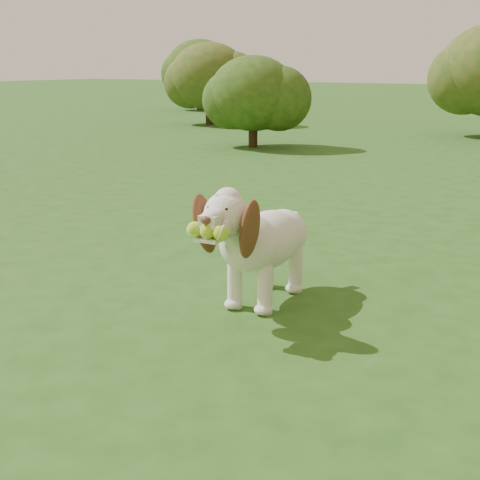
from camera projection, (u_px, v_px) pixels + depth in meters
The scene contains 5 objects.
ground at pixel (287, 331), 3.21m from camera, with size 80.00×80.00×0.00m, color #224B15.
dog at pixel (259, 238), 3.49m from camera, with size 0.38×1.05×0.69m.
shrub_a at pixel (253, 93), 10.08m from camera, with size 1.33×1.33×1.38m.
shrub_g at pixel (200, 69), 18.20m from camera, with size 1.83×1.83×1.90m.
shrub_e at pixel (209, 76), 13.83m from camera, with size 1.63×1.63×1.69m.
Camera 1 is at (1.40, -2.65, 1.25)m, focal length 50.00 mm.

